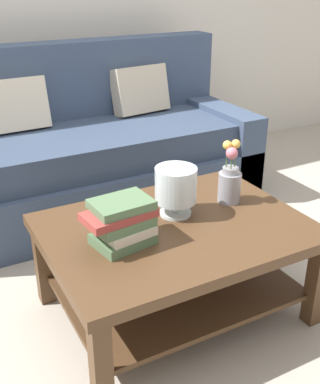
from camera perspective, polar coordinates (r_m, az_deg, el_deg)
ground_plane at (r=2.66m, az=-0.21°, el=-9.10°), size 10.00×10.00×0.00m
couch at (r=3.26m, az=-7.68°, el=4.57°), size 2.05×0.90×1.06m
coffee_table at (r=2.18m, az=1.86°, el=-6.86°), size 1.15×0.85×0.46m
book_stack_main at (r=1.95m, az=-4.62°, el=-3.58°), size 0.30×0.25×0.19m
glass_hurricane_vase at (r=2.15m, az=1.88°, el=0.65°), size 0.19×0.19×0.23m
flower_pitcher at (r=2.31m, az=8.30°, el=1.36°), size 0.11×0.11×0.31m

